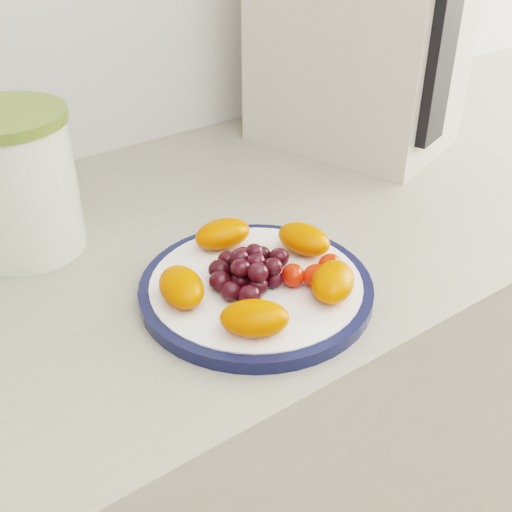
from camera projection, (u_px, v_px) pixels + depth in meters
counter at (243, 449)px, 1.09m from camera, size 3.50×0.60×0.90m
cabinet_face at (243, 460)px, 1.10m from camera, size 3.48×0.58×0.84m
plate_rim at (256, 289)px, 0.70m from camera, size 0.25×0.25×0.01m
plate_face at (256, 288)px, 0.70m from camera, size 0.23×0.23×0.02m
canister at (19, 188)px, 0.74m from camera, size 0.17×0.17×0.16m
canister_lid at (3, 117)px, 0.69m from camera, size 0.17×0.17×0.01m
appliance_body at (360, 26)px, 0.97m from camera, size 0.29×0.34×0.36m
appliance_panel at (441, 46)px, 0.85m from camera, size 0.07×0.04×0.27m
fruit_plate at (262, 270)px, 0.68m from camera, size 0.22×0.21×0.04m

